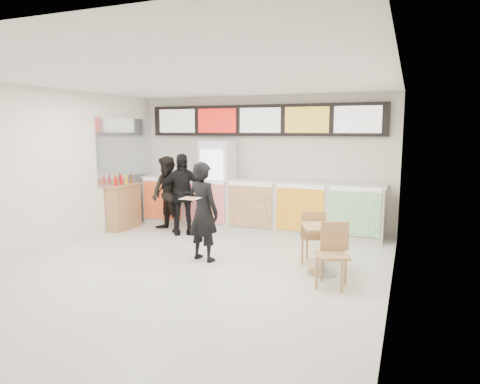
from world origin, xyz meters
The scene contains 15 objects.
floor centered at (0.00, 0.00, 0.00)m, with size 7.00×7.00×0.00m, color beige.
ceiling centered at (0.00, 0.00, 3.00)m, with size 7.00×7.00×0.00m, color white.
wall_back centered at (0.00, 3.50, 1.50)m, with size 6.00×6.00×0.00m, color silver.
wall_left centered at (-3.00, 0.00, 1.50)m, with size 7.00×7.00×0.00m, color silver.
wall_right centered at (3.00, 0.00, 1.50)m, with size 7.00×7.00×0.00m, color silver.
service_counter centered at (0.00, 3.09, 0.57)m, with size 5.56×0.77×1.14m.
menu_board centered at (0.00, 3.41, 2.45)m, with size 5.50×0.14×0.70m.
drinks_fridge centered at (-0.93, 3.11, 1.00)m, with size 0.70×0.67×2.00m.
mirror_panel centered at (-2.99, 2.45, 1.75)m, with size 0.01×2.00×1.50m, color #B2B7BF.
customer_main centered at (-0.08, 0.64, 0.85)m, with size 0.62×0.41×1.71m, color black.
customer_left centered at (-1.75, 2.25, 0.84)m, with size 0.81×0.63×1.67m, color black.
customer_mid centered at (-1.36, 2.17, 0.87)m, with size 1.02×0.43×1.74m, color black.
pizza_slice centered at (-0.08, 0.19, 1.16)m, with size 0.36×0.36×0.02m.
cafe_table centered at (1.97, 0.69, 0.54)m, with size 1.03×1.61×0.92m.
condiment_ledge centered at (-2.82, 2.09, 0.52)m, with size 0.37×0.91×1.22m.
Camera 1 is at (3.17, -5.79, 2.24)m, focal length 32.00 mm.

